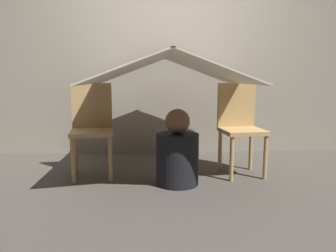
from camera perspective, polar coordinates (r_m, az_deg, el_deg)
ground_plane at (r=2.84m, az=0.23°, el=-10.05°), size 8.80×8.80×0.00m
wall_back at (r=3.93m, az=-0.74°, el=13.59°), size 7.00×0.05×2.50m
chair_left at (r=3.06m, az=-13.11°, el=0.08°), size 0.41×0.41×0.85m
chair_right at (r=3.12m, az=12.41°, el=0.26°), size 0.41×0.41×0.85m
sheet_canopy at (r=2.92m, az=0.00°, el=10.00°), size 1.37×1.40×0.27m
person_front at (r=2.77m, az=1.65°, el=-4.87°), size 0.36×0.36×0.64m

